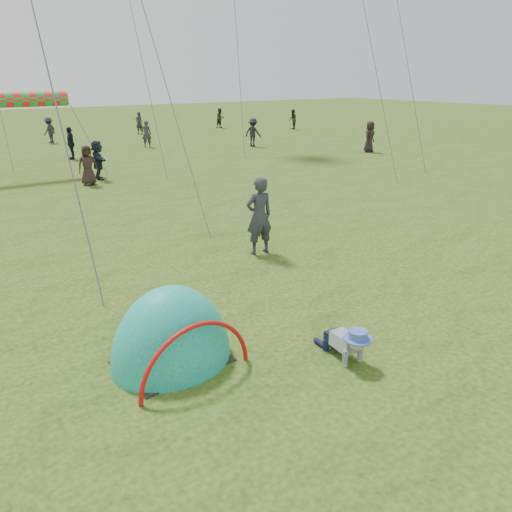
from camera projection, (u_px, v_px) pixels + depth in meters
ground at (375, 382)px, 7.35m from camera, size 140.00×140.00×0.00m
crawling_toddler at (347, 342)px, 7.83m from camera, size 0.65×0.87×0.63m
popup_tent at (173, 361)px, 7.87m from camera, size 2.07×1.75×2.52m
standing_adult at (259, 216)px, 12.31m from camera, size 0.75×0.54×1.94m
crowd_person_0 at (147, 134)px, 30.86m from camera, size 0.68×0.56×1.61m
crowd_person_3 at (253, 132)px, 31.23m from camera, size 1.05×1.28×1.72m
crowd_person_4 at (369, 137)px, 28.88m from camera, size 0.99×0.79×1.75m
crowd_person_7 at (220, 118)px, 42.08m from camera, size 0.88×0.74×1.62m
crowd_person_9 at (49, 130)px, 32.78m from camera, size 1.20×1.17×1.65m
crowd_person_11 at (98, 160)px, 21.36m from camera, size 0.77×1.59×1.65m
crowd_person_12 at (139, 123)px, 37.80m from camera, size 0.67×0.52×1.63m
crowd_person_13 at (293, 119)px, 41.06m from camera, size 0.91×0.97×1.59m
crowd_person_14 at (71, 143)px, 26.40m from camera, size 0.78×1.07×1.69m
crowd_person_16 at (88, 165)px, 20.19m from camera, size 0.81×0.55×1.61m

